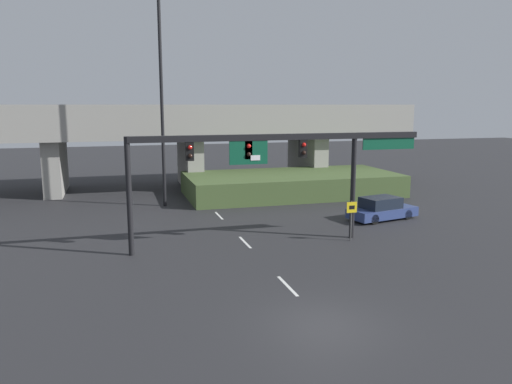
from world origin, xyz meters
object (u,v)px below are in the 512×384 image
object	(u,v)px
speed_limit_sign	(351,215)
parked_sedan_near_right	(382,209)
highway_light_pole_near	(162,98)
signal_gantry	(272,155)

from	to	relation	value
speed_limit_sign	parked_sedan_near_right	xyz separation A→B (m)	(4.36, 4.23, -0.78)
speed_limit_sign	highway_light_pole_near	xyz separation A→B (m)	(-8.91, 12.68, 6.45)
signal_gantry	highway_light_pole_near	bearing A→B (deg)	110.40
highway_light_pole_near	parked_sedan_near_right	world-z (taller)	highway_light_pole_near
speed_limit_sign	parked_sedan_near_right	world-z (taller)	speed_limit_sign
signal_gantry	highway_light_pole_near	xyz separation A→B (m)	(-4.49, 12.07, 3.08)
signal_gantry	parked_sedan_near_right	xyz separation A→B (m)	(8.78, 3.62, -4.16)
highway_light_pole_near	parked_sedan_near_right	xyz separation A→B (m)	(13.27, -8.45, -7.23)
highway_light_pole_near	parked_sedan_near_right	distance (m)	17.31
speed_limit_sign	highway_light_pole_near	distance (m)	16.79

